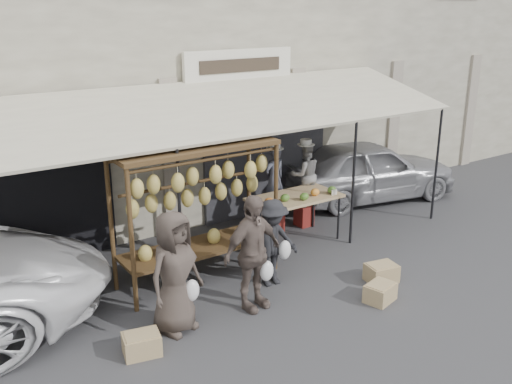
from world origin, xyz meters
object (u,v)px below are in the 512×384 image
at_px(vendor_right, 305,175).
at_px(customer_mid, 252,253).
at_px(crate_near_b, 381,273).
at_px(vendor_left, 274,179).
at_px(crate_near_a, 380,293).
at_px(sedan, 367,170).
at_px(customer_left, 174,273).
at_px(produce_table, 296,198).
at_px(customer_right, 272,243).
at_px(banana_rack, 197,188).
at_px(crate_far, 142,344).

bearing_deg(vendor_right, customer_mid, 54.66).
distance_m(customer_mid, crate_near_b, 2.36).
relative_size(vendor_right, customer_mid, 0.74).
distance_m(vendor_left, crate_near_a, 3.33).
distance_m(crate_near_b, sedan, 4.17).
bearing_deg(crate_near_a, customer_left, 160.83).
height_order(crate_near_a, crate_near_b, crate_near_b).
bearing_deg(produce_table, customer_mid, -142.07).
xyz_separation_m(customer_right, crate_near_b, (1.52, -0.92, -0.57)).
bearing_deg(vendor_left, customer_left, 27.86).
relative_size(banana_rack, vendor_right, 2.03).
xyz_separation_m(produce_table, customer_right, (-1.35, -1.12, -0.16)).
distance_m(produce_table, customer_right, 1.76).
xyz_separation_m(customer_right, crate_near_a, (1.03, -1.37, -0.57)).
bearing_deg(crate_far, crate_near_a, -11.64).
bearing_deg(vendor_right, vendor_left, 7.51).
height_order(vendor_left, customer_right, vendor_left).
relative_size(customer_left, sedan, 0.42).
xyz_separation_m(vendor_right, customer_mid, (-2.70, -2.16, -0.20)).
bearing_deg(crate_near_a, crate_near_b, 42.51).
xyz_separation_m(vendor_left, crate_far, (-3.85, -2.45, -0.93)).
bearing_deg(crate_near_a, customer_right, 126.81).
bearing_deg(crate_far, customer_left, 23.65).
bearing_deg(vendor_left, vendor_right, 165.26).
bearing_deg(customer_right, crate_far, -161.99).
height_order(customer_right, sedan, customer_right).
height_order(vendor_right, crate_near_b, vendor_right).
distance_m(crate_near_a, crate_near_b, 0.67).
bearing_deg(vendor_left, banana_rack, 18.86).
distance_m(produce_table, vendor_right, 0.91).
height_order(customer_left, sedan, customer_left).
relative_size(customer_left, crate_near_b, 3.60).
height_order(banana_rack, customer_right, banana_rack).
distance_m(vendor_right, customer_right, 2.67).
bearing_deg(crate_far, produce_table, 24.72).
bearing_deg(vendor_right, produce_table, 56.68).
xyz_separation_m(crate_near_a, crate_near_b, (0.49, 0.45, 0.01)).
bearing_deg(customer_right, customer_left, -165.31).
bearing_deg(vendor_right, sedan, -151.57).
bearing_deg(crate_near_a, produce_table, 82.63).
distance_m(vendor_left, customer_left, 3.89).
relative_size(produce_table, crate_far, 3.68).
bearing_deg(customer_mid, crate_near_a, -36.96).
relative_size(crate_far, sedan, 0.11).
distance_m(customer_left, crate_far, 1.00).
relative_size(customer_mid, crate_near_a, 3.82).
bearing_deg(banana_rack, vendor_left, 25.08).
distance_m(customer_left, crate_near_a, 3.14).
relative_size(crate_near_a, sedan, 0.11).
relative_size(customer_left, customer_mid, 0.99).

